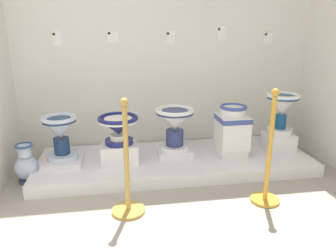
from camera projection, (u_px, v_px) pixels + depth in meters
ground_plane at (209, 244)px, 2.23m from camera, size 5.35×5.24×0.02m
wall_back at (167, 24)px, 3.54m from camera, size 3.55×0.06×2.96m
display_platform at (175, 161)px, 3.44m from camera, size 2.85×0.98×0.12m
plinth_block_rightmost at (63, 161)px, 3.24m from camera, size 0.39×0.40×0.05m
antique_toilet_rightmost at (60, 132)px, 3.15m from camera, size 0.34×0.34×0.45m
plinth_block_pale_glazed at (120, 153)px, 3.25m from camera, size 0.37×0.29×0.20m
antique_toilet_pale_glazed at (118, 126)px, 3.17m from camera, size 0.40×0.40×0.28m
plinth_block_tall_cobalt at (175, 152)px, 3.43m from camera, size 0.35×0.31×0.08m
antique_toilet_tall_cobalt at (175, 122)px, 3.33m from camera, size 0.41×0.41×0.44m
plinth_block_leftmost at (231, 151)px, 3.44m from camera, size 0.28×0.28×0.09m
antique_toilet_leftmost at (232, 126)px, 3.36m from camera, size 0.31×0.32×0.46m
plinth_block_squat_floral at (278, 142)px, 3.56m from camera, size 0.29×0.28×0.20m
antique_toilet_squat_floral at (282, 107)px, 3.44m from camera, size 0.35×0.35×0.45m
info_placard_first at (57, 39)px, 3.37m from camera, size 0.09×0.01×0.15m
info_placard_second at (113, 37)px, 3.45m from camera, size 0.13×0.01×0.13m
info_placard_third at (171, 38)px, 3.55m from camera, size 0.10×0.01×0.15m
info_placard_fourth at (222, 33)px, 3.63m from camera, size 0.11×0.01×0.16m
info_placard_fifth at (268, 38)px, 3.73m from camera, size 0.09×0.01×0.13m
decorative_vase_spare at (27, 166)px, 3.07m from camera, size 0.22×0.22×0.39m
stanchion_post_near_left at (127, 183)px, 2.53m from camera, size 0.27×0.27×0.95m
stanchion_post_near_right at (268, 169)px, 2.68m from camera, size 0.25×0.25×0.99m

